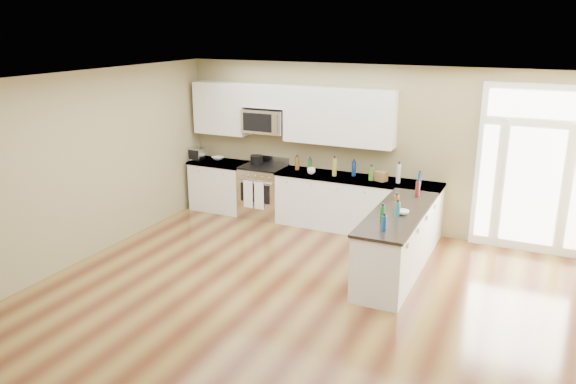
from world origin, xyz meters
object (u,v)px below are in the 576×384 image
Objects in this scene: peninsula_cabinet at (397,245)px; stockpot at (257,159)px; kitchen_range at (263,191)px; toaster_oven at (197,154)px.

stockpot is at bearing 153.39° from peninsula_cabinet.
peninsula_cabinet is 9.97× the size of stockpot.
toaster_oven is (-1.40, -0.05, 0.58)m from kitchen_range.
kitchen_range is 0.59m from stockpot.
toaster_oven reaches higher than peninsula_cabinet.
stockpot is (-3.05, 1.53, 0.60)m from peninsula_cabinet.
peninsula_cabinet is at bearing -14.89° from toaster_oven.
toaster_oven is at bearing 161.91° from peninsula_cabinet.
kitchen_range is at bearing -24.66° from stockpot.
kitchen_range is at bearing 5.33° from toaster_oven.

